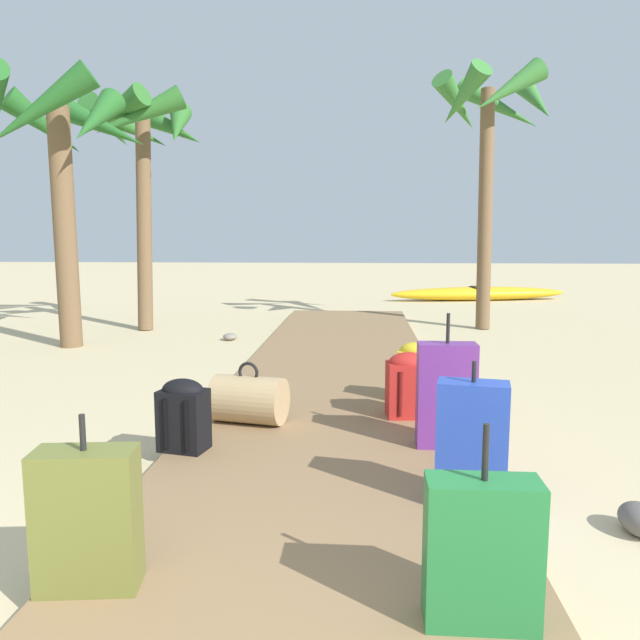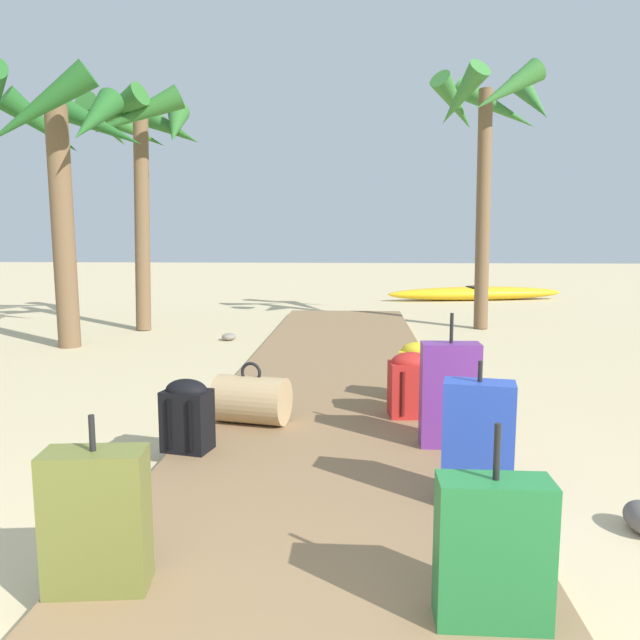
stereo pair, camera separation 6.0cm
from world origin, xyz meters
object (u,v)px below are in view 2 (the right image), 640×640
suitcase_purple (450,395)px  duffel_bag_tan (251,399)px  suitcase_blue (478,444)px  backpack_black (187,413)px  palm_tree_near_left (55,145)px  backpack_red (411,383)px  suitcase_green (493,551)px  palm_tree_far_left (139,139)px  kayak (475,293)px  backpack_yellow (417,370)px  palm_tree_far_right (491,121)px  suitcase_olive (97,520)px

suitcase_purple → duffel_bag_tan: bearing=163.3°
suitcase_blue → duffel_bag_tan: suitcase_blue is taller
backpack_black → palm_tree_near_left: 5.48m
suitcase_purple → backpack_red: 0.71m
suitcase_green → palm_tree_near_left: palm_tree_near_left is taller
backpack_black → palm_tree_far_left: bearing=111.7°
backpack_red → kayak: size_ratio=0.12×
backpack_yellow → duffel_bag_tan: bearing=-151.3°
palm_tree_far_left → palm_tree_near_left: 1.80m
suitcase_green → duffel_bag_tan: (-1.29, 2.35, -0.09)m
suitcase_purple → backpack_yellow: suitcase_purple is taller
suitcase_blue → suitcase_purple: bearing=90.4°
backpack_yellow → palm_tree_far_right: (1.60, 4.99, 2.97)m
suitcase_blue → backpack_yellow: (-0.11, 2.07, -0.07)m
suitcase_blue → backpack_yellow: 2.07m
suitcase_blue → palm_tree_near_left: 7.00m
suitcase_olive → palm_tree_far_left: (-2.37, 7.36, 2.63)m
backpack_yellow → palm_tree_far_left: 6.48m
kayak → backpack_red: bearing=-103.7°
backpack_red → backpack_yellow: backpack_red is taller
palm_tree_far_left → palm_tree_far_right: size_ratio=0.88×
duffel_bag_tan → suitcase_blue: bearing=-43.3°
suitcase_blue → suitcase_green: bearing=-97.9°
suitcase_blue → kayak: bearing=79.1°
palm_tree_near_left → backpack_yellow: bearing=-31.5°
suitcase_purple → duffel_bag_tan: suitcase_purple is taller
backpack_black → suitcase_olive: bearing=-87.0°
duffel_bag_tan → palm_tree_far_left: size_ratio=0.16×
backpack_black → backpack_yellow: backpack_yellow is taller
palm_tree_near_left → backpack_black: bearing=-55.4°
palm_tree_far_left → palm_tree_far_right: 5.57m
suitcase_purple → palm_tree_far_left: size_ratio=0.25×
suitcase_purple → palm_tree_far_right: bearing=76.3°
suitcase_olive → kayak: 12.87m
palm_tree_far_left → palm_tree_far_right: (5.53, 0.56, 0.32)m
suitcase_green → backpack_black: suitcase_green is taller
duffel_bag_tan → palm_tree_far_right: (2.92, 5.71, 3.06)m
backpack_black → duffel_bag_tan: (0.32, 0.62, -0.07)m
suitcase_olive → kayak: size_ratio=0.17×
duffel_bag_tan → kayak: (3.62, 10.06, -0.10)m
backpack_red → backpack_yellow: 0.48m
suitcase_purple → backpack_yellow: (-0.10, 1.15, -0.09)m
backpack_yellow → suitcase_olive: bearing=-117.9°
suitcase_purple → duffel_bag_tan: 1.50m
suitcase_purple → palm_tree_far_left: bearing=125.9°
suitcase_green → palm_tree_far_right: palm_tree_far_right is taller
suitcase_green → kayak: (2.33, 12.40, -0.19)m
kayak → backpack_yellow: bearing=-103.9°
backpack_black → palm_tree_near_left: palm_tree_near_left is taller
backpack_black → suitcase_olive: 1.60m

